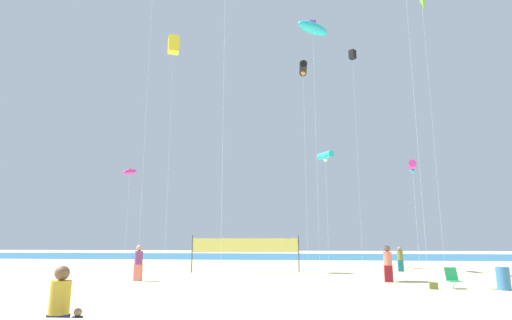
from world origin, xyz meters
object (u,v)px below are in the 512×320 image
Objects in this scene: mother_figure at (59,307)px; beachgoer_coral_shirt at (388,262)px; beachgoer_olive_shirt at (400,258)px; trash_barrel at (503,278)px; kite_magenta_inflatable at (130,172)px; beach_handbag at (434,286)px; kite_cyan_inflatable at (313,28)px; folding_beach_chair at (453,277)px; kite_cyan_tube at (325,156)px; volleyball_net at (246,247)px; kite_black_tube at (303,69)px; kite_black_box at (352,56)px; kite_magenta_tube at (412,166)px; kite_lime_delta at (422,1)px; kite_yellow_box at (174,45)px; beachgoer_plum_shirt at (139,262)px.

beachgoer_coral_shirt is (9.05, 14.12, 0.10)m from mother_figure.
beachgoer_olive_shirt is 10.08m from trash_barrel.
beachgoer_olive_shirt is 23.03m from kite_magenta_inflatable.
beach_handbag is 0.02× the size of kite_cyan_inflatable.
folding_beach_chair is (2.22, -2.46, -0.50)m from beachgoer_coral_shirt.
volleyball_net is at bearing -135.17° from kite_cyan_tube.
beach_handbag is at bearing -65.83° from kite_black_tube.
volleyball_net is 0.39× the size of kite_cyan_inflatable.
kite_magenta_inflatable is (-15.20, 3.63, -7.37)m from kite_black_tube.
kite_black_tube is 1.71× the size of kite_cyan_tube.
volleyball_net reaches higher than trash_barrel.
kite_magenta_inflatable is at bearing -173.75° from kite_black_box.
kite_magenta_inflatable is 22.92m from kite_black_box.
kite_cyan_tube is 0.47× the size of kite_black_box.
kite_cyan_inflatable is 2.55× the size of kite_magenta_tube.
beach_handbag is at bearing -88.94° from kite_black_box.
kite_cyan_tube is 0.41× the size of kite_lime_delta.
beachgoer_coral_shirt is 0.22× the size of kite_magenta_inflatable.
kite_yellow_box is 16.69m from kite_black_box.
mother_figure is 0.23× the size of volleyball_net.
beach_handbag is 0.05× the size of kite_magenta_tube.
kite_yellow_box is 0.98× the size of kite_cyan_inflatable.
kite_magenta_tube reaches higher than mother_figure.
beachgoer_olive_shirt reaches higher than mother_figure.
beachgoer_coral_shirt reaches higher than beachgoer_olive_shirt.
kite_lime_delta is at bearing -12.22° from kite_cyan_tube.
folding_beach_chair is 0.10× the size of kite_cyan_tube.
kite_magenta_tube is at bearing 97.87° from trash_barrel.
mother_figure is 16.77m from beachgoer_coral_shirt.
kite_lime_delta is at bearing -44.36° from kite_black_box.
kite_magenta_tube is at bearing -49.28° from kite_cyan_tube.
kite_lime_delta is at bearing 5.46° from kite_black_tube.
beach_handbag is (14.08, -2.19, -0.83)m from beachgoer_plum_shirt.
beachgoer_plum_shirt is at bearing 172.49° from trash_barrel.
kite_black_tube is 11.39m from kite_magenta_tube.
beachgoer_plum_shirt is at bearing -134.64° from kite_black_tube.
trash_barrel is (1.92, -0.41, 0.01)m from folding_beach_chair.
kite_lime_delta reaches higher than kite_yellow_box.
trash_barrel is at bearing -28.30° from kite_yellow_box.
kite_cyan_tube is at bearing -134.17° from kite_black_box.
kite_black_tube reaches higher than folding_beach_chair.
kite_black_tube is 1.89× the size of kite_magenta_inflatable.
kite_cyan_tube is 1.30× the size of kite_magenta_tube.
kite_black_box reaches higher than folding_beach_chair.
kite_cyan_tube reaches higher than folding_beach_chair.
beachgoer_coral_shirt is 8.37m from kite_magenta_tube.
kite_magenta_inflatable is at bearing 148.77° from volleyball_net.
kite_lime_delta is (3.73, 11.87, 20.68)m from folding_beach_chair.
volleyball_net is 0.77× the size of kite_cyan_tube.
kite_black_tube is 2.22× the size of kite_magenta_tube.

